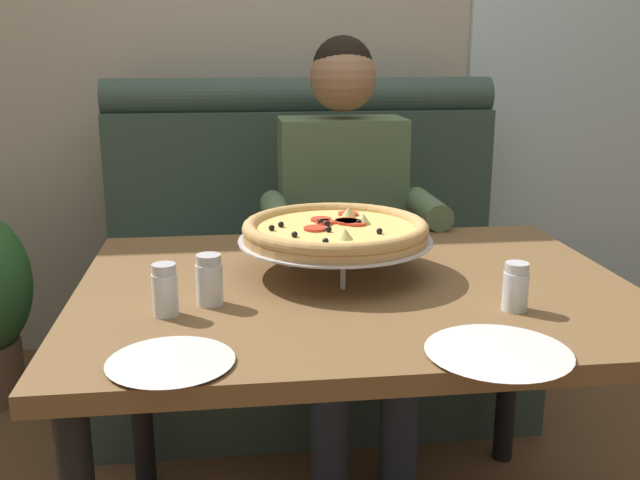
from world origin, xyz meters
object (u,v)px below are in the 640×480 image
shaker_parmesan (165,293)px  dining_table (355,318)px  booth_bench (309,288)px  patio_chair (534,181)px  pizza (335,231)px  shaker_pepper_flakes (515,290)px  shaker_oregano (209,283)px  plate_near_right (171,358)px  diner_main (346,220)px  plate_near_left (498,349)px

shaker_parmesan → dining_table: bearing=20.3°
booth_bench → patio_chair: size_ratio=1.68×
pizza → patio_chair: (1.44, 2.18, -0.30)m
dining_table → shaker_pepper_flakes: size_ratio=12.48×
booth_bench → shaker_oregano: booth_bench is taller
patio_chair → booth_bench: bearing=-136.7°
plate_near_right → shaker_oregano: bearing=78.3°
pizza → shaker_pepper_flakes: pizza is taller
dining_table → booth_bench: bearing=90.0°
pizza → shaker_oregano: 0.34m
dining_table → shaker_parmesan: bearing=-159.7°
booth_bench → plate_near_right: bearing=-105.9°
booth_bench → dining_table: 0.97m
diner_main → shaker_parmesan: 0.96m
patio_chair → shaker_pepper_flakes: bearing=-114.3°
diner_main → shaker_pepper_flakes: 0.91m
plate_near_left → pizza: bearing=112.9°
dining_table → diner_main: 0.68m
shaker_oregano → shaker_parmesan: (-0.08, -0.05, 0.00)m
shaker_pepper_flakes → patio_chair: size_ratio=0.11×
pizza → shaker_oregano: (-0.29, -0.18, -0.06)m
pizza → shaker_oregano: size_ratio=4.26×
booth_bench → plate_near_right: (-0.38, -1.32, 0.34)m
plate_near_left → patio_chair: 2.95m
shaker_oregano → shaker_pepper_flakes: bearing=-10.2°
dining_table → shaker_oregano: size_ratio=11.62×
dining_table → diner_main: diner_main is taller
shaker_pepper_flakes → shaker_oregano: shaker_oregano is taller
pizza → plate_near_left: bearing=-67.1°
plate_near_right → patio_chair: 3.20m
pizza → diner_main: bearing=78.3°
booth_bench → diner_main: 0.42m
booth_bench → shaker_pepper_flakes: booth_bench is taller
plate_near_right → patio_chair: size_ratio=0.25×
shaker_parmesan → patio_chair: 3.03m
booth_bench → shaker_parmesan: bearing=-110.3°
booth_bench → patio_chair: 1.93m
dining_table → patio_chair: patio_chair is taller
patio_chair → shaker_oregano: bearing=-126.1°
dining_table → diner_main: size_ratio=0.96×
diner_main → plate_near_left: (0.09, -1.09, 0.03)m
pizza → plate_near_left: size_ratio=1.78×
shaker_oregano → plate_near_left: bearing=-32.6°
shaker_pepper_flakes → shaker_oregano: 0.62m
dining_table → shaker_parmesan: 0.45m
shaker_pepper_flakes → shaker_oregano: bearing=169.8°
shaker_oregano → plate_near_right: shaker_oregano is taller
diner_main → patio_chair: diner_main is taller
shaker_pepper_flakes → plate_near_right: 0.69m
patio_chair → dining_table: bearing=-121.8°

